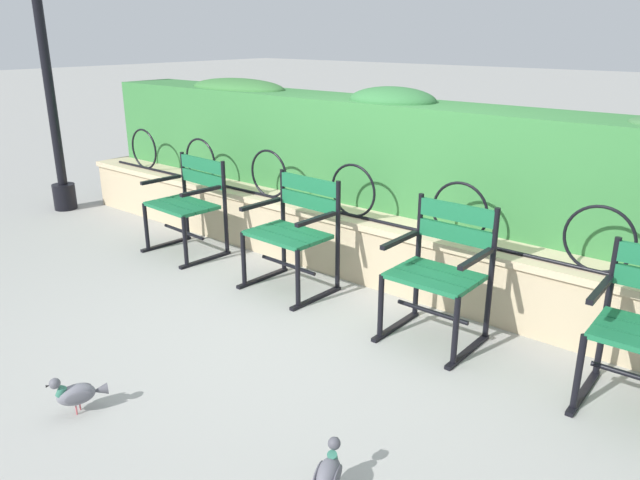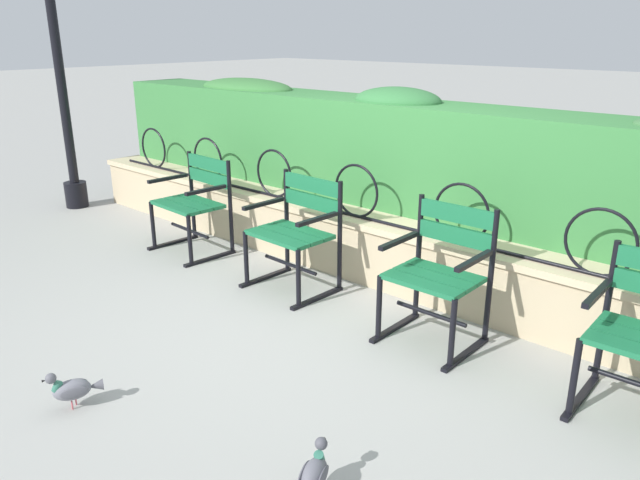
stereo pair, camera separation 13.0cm
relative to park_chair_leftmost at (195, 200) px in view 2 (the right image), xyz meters
The scene contains 10 objects.
ground_plane 1.81m from the park_chair_leftmost, 12.95° to the right, with size 60.00×60.00×0.00m, color #9E9E99.
stone_wall 1.80m from the park_chair_leftmost, 16.72° to the left, with size 7.42×0.41×0.50m.
iron_arch_fence 1.57m from the park_chair_leftmost, 16.37° to the left, with size 6.88×0.02×0.42m.
hedge_row 2.00m from the park_chair_leftmost, 30.94° to the left, with size 7.28×0.62×0.95m.
park_chair_leftmost is the anchor object (origin of this frame).
park_chair_centre_left 1.24m from the park_chair_leftmost, ahead, with size 0.64×0.54×0.85m.
park_chair_centre_right 2.49m from the park_chair_leftmost, ahead, with size 0.56×0.52×0.87m.
pigeon_near_chairs 3.28m from the park_chair_leftmost, 29.00° to the right, with size 0.17×0.28×0.22m.
pigeon_far_side 2.46m from the park_chair_leftmost, 52.65° to the right, with size 0.18×0.28×0.22m.
lamppost 2.46m from the park_chair_leftmost, behind, with size 0.28×0.28×3.15m.
Camera 2 is at (2.55, -2.73, 1.87)m, focal length 34.07 mm.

